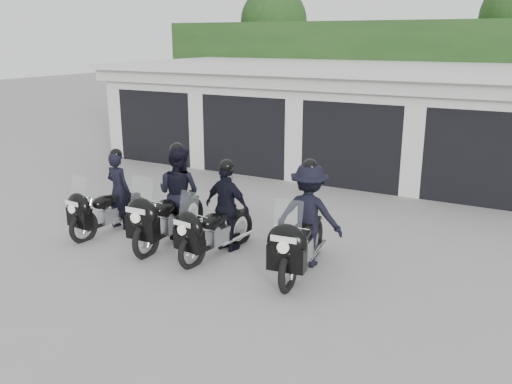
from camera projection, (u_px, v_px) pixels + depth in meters
The scene contains 7 objects.
ground at pixel (242, 264), 9.30m from camera, with size 80.00×80.00×0.00m, color gray.
garage_block at pixel (380, 120), 15.70m from camera, with size 16.40×6.80×2.96m.
background_vegetation at pixel (432, 65), 19.26m from camera, with size 20.00×3.90×5.80m.
police_bike_a at pixel (109, 199), 10.68m from camera, with size 0.69×1.95×1.69m.
police_bike_b at pixel (173, 200), 10.15m from camera, with size 0.89×2.22×1.93m.
police_bike_c at pixel (221, 213), 9.60m from camera, with size 1.01×2.00×1.75m.
police_bike_d at pixel (306, 222), 8.92m from camera, with size 1.20×2.19×1.91m.
Camera 1 is at (4.33, -7.43, 3.76)m, focal length 38.00 mm.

